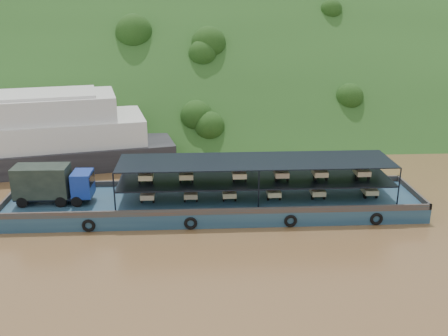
{
  "coord_description": "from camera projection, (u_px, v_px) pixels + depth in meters",
  "views": [
    {
      "loc": [
        -4.26,
        -38.72,
        17.47
      ],
      "look_at": [
        -2.0,
        3.0,
        3.2
      ],
      "focal_mm": 40.0,
      "sensor_mm": 36.0,
      "label": 1
    }
  ],
  "objects": [
    {
      "name": "ground",
      "position": [
        249.0,
        214.0,
        42.45
      ],
      "size": [
        160.0,
        160.0,
        0.0
      ],
      "primitive_type": "plane",
      "color": "brown",
      "rests_on": "ground"
    },
    {
      "name": "cargo_barge",
      "position": [
        203.0,
        200.0,
        42.69
      ],
      "size": [
        35.0,
        7.18,
        4.54
      ],
      "color": "#16334D",
      "rests_on": "ground"
    },
    {
      "name": "hillside",
      "position": [
        225.0,
        118.0,
        76.47
      ],
      "size": [
        140.0,
        39.6,
        39.6
      ],
      "primitive_type": "cube",
      "rotation": [
        0.79,
        0.0,
        0.0
      ],
      "color": "#1E3C16",
      "rests_on": "ground"
    }
  ]
}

